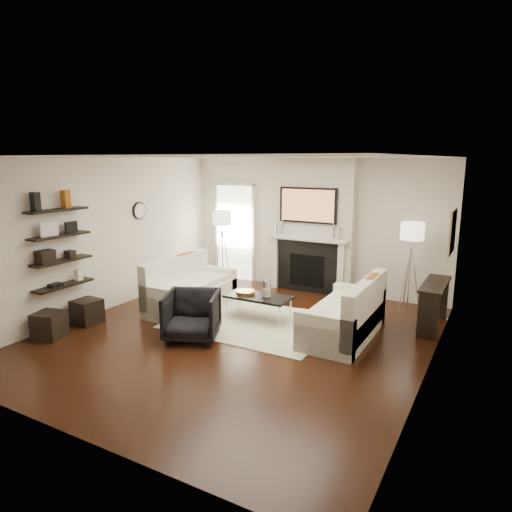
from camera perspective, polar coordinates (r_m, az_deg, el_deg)
The scene contains 71 objects.
room_envelope at distance 6.75m, azimuth -2.47°, elevation 0.74°, with size 6.00×6.00×6.00m.
chimney_breast at distance 9.29m, azimuth 6.83°, elevation 3.76°, with size 1.80×0.25×2.70m, color silver.
fireplace_surround at distance 9.32m, azimuth 6.39°, elevation -1.40°, with size 1.30×0.02×1.04m, color black.
firebox at distance 9.33m, azimuth 6.37°, elevation -1.83°, with size 0.75×0.02×0.65m, color black.
mantel_pilaster_l at distance 9.58m, azimuth 2.35°, elevation -0.79°, with size 0.12×0.08×1.10m, color white.
mantel_pilaster_r at distance 9.04m, azimuth 10.54°, elevation -1.75°, with size 0.12×0.08×1.10m, color white.
mantel_shelf at distance 9.15m, azimuth 6.36°, elevation 2.19°, with size 1.70×0.18×0.07m, color white.
tv_body at distance 9.09m, azimuth 6.52°, elevation 6.32°, with size 1.20×0.06×0.70m, color black.
tv_screen at distance 9.06m, azimuth 6.44°, elevation 6.30°, with size 1.10×0.01×0.62m, color #BF723F.
candlestick_l_tall at distance 9.36m, azimuth 3.30°, elevation 3.60°, with size 0.04×0.04×0.30m, color silver.
candlestick_l_short at distance 9.42m, azimuth 2.58°, elevation 3.48°, with size 0.04×0.04×0.24m, color silver.
candlestick_r_tall at distance 8.94m, azimuth 9.67°, elevation 3.06°, with size 0.04×0.04×0.30m, color silver.
candlestick_r_short at distance 8.90m, azimuth 10.45°, elevation 2.80°, with size 0.04×0.04×0.24m, color silver.
hallway_panel at distance 10.26m, azimuth -2.60°, elevation 2.91°, with size 0.90×0.02×2.10m, color white.
door_trim_l at distance 10.50m, azimuth -4.89°, elevation 3.09°, with size 0.06×0.06×2.16m, color white.
door_trim_r at distance 10.00m, azimuth -0.31°, elevation 2.68°, with size 0.06×0.06×2.16m, color white.
door_trim_top at distance 10.12m, azimuth -2.72°, elevation 8.94°, with size 1.02×0.06×0.06m, color white.
rug at distance 7.69m, azimuth -0.34°, elevation -8.24°, with size 2.60×2.00×0.01m, color beige.
loveseat_left_base at distance 8.40m, azimuth -8.07°, elevation -5.12°, with size 0.85×1.80×0.42m, color white.
loveseat_left_back at distance 8.52m, azimuth -9.93°, elevation -2.74°, with size 0.18×1.80×0.80m, color white.
loveseat_left_arm_n at distance 7.78m, azimuth -11.69°, elevation -5.97°, with size 0.85×0.18×0.60m, color white.
loveseat_left_arm_s at distance 9.01m, azimuth -4.99°, elevation -3.28°, with size 0.85×0.18×0.60m, color white.
loveseat_left_cushion at distance 8.30m, azimuth -7.84°, elevation -3.46°, with size 0.63×1.44×0.10m, color white.
pillow_left_orange at distance 8.70m, azimuth -8.74°, elevation -1.01°, with size 0.10×0.42×0.42m, color #A45214.
pillow_left_charcoal at distance 8.25m, azimuth -11.28°, elevation -1.89°, with size 0.10×0.40×0.40m, color black.
loveseat_right_base at distance 7.16m, azimuth 10.80°, elevation -8.28°, with size 0.85×1.80×0.42m, color white.
loveseat_right_back at distance 6.97m, azimuth 13.53°, elevation -6.22°, with size 0.18×1.80×0.80m, color white.
loveseat_right_arm_n at distance 6.42m, azimuth 8.52°, elevation -9.79°, with size 0.85×0.18×0.60m, color white.
loveseat_right_arm_s at distance 7.87m, azimuth 12.70°, elevation -5.81°, with size 0.85×0.18×0.60m, color white.
loveseat_right_cushion at distance 7.09m, azimuth 10.50°, elevation -6.25°, with size 0.63×1.44×0.10m, color white.
pillow_right_orange at distance 7.19m, azimuth 14.26°, elevation -4.00°, with size 0.10×0.42×0.42m, color #A45214.
pillow_right_charcoal at distance 6.64m, azimuth 12.91°, elevation -5.37°, with size 0.10×0.40×0.40m, color black.
coffee_table at distance 7.70m, azimuth 0.30°, elevation -5.12°, with size 1.10×0.55×0.04m, color black.
coffee_leg_nw at distance 7.83m, azimuth -3.71°, elevation -6.48°, with size 0.02×0.02×0.38m, color silver.
coffee_leg_ne at distance 7.36m, azimuth 2.91°, elevation -7.68°, with size 0.02×0.02×0.38m, color silver.
coffee_leg_sw at distance 8.18m, azimuth -2.04°, elevation -5.63°, with size 0.02×0.02×0.38m, color silver.
coffee_leg_se at distance 7.74m, azimuth 4.36°, elevation -6.70°, with size 0.02×0.02×0.38m, color silver.
hurricane_glass at distance 7.59m, azimuth 1.30°, elevation -4.13°, with size 0.16×0.16×0.28m, color white.
hurricane_candle at distance 7.61m, azimuth 1.30°, elevation -4.60°, with size 0.09×0.09×0.14m, color white.
copper_bowl at distance 7.81m, azimuth -1.31°, elevation -4.55°, with size 0.32×0.32×0.05m, color #B25F1D.
armchair at distance 6.98m, azimuth -8.03°, elevation -7.08°, with size 0.78×0.73×0.80m, color black.
lamp_left_post at distance 9.89m, azimuth -4.21°, elevation -0.10°, with size 0.02×0.02×1.20m, color silver.
lamp_left_shade at distance 9.75m, azimuth -4.29°, elevation 4.79°, with size 0.40×0.40×0.30m, color white.
lamp_left_leg_a at distance 9.83m, azimuth -3.67°, elevation -0.17°, with size 0.02×0.02×1.25m, color silver.
lamp_left_leg_b at distance 10.00m, azimuth -4.17°, elevation 0.03°, with size 0.02×0.02×1.25m, color silver.
lamp_left_leg_c at distance 9.84m, azimuth -4.78°, elevation -0.17°, with size 0.02×0.02×1.25m, color silver.
lamp_right_post at distance 8.52m, azimuth 18.60°, elevation -2.69°, with size 0.02×0.02×1.20m, color silver.
lamp_right_shade at distance 8.35m, azimuth 18.98°, elevation 2.96°, with size 0.40×0.40×0.30m, color white.
lamp_right_leg_a at distance 8.50m, azimuth 19.32°, elevation -2.77°, with size 0.02×0.02×1.25m, color silver.
lamp_right_leg_b at distance 8.62m, azimuth 18.36°, elevation -2.51°, with size 0.02×0.02×1.25m, color silver.
lamp_right_leg_c at distance 8.44m, azimuth 18.11°, elevation -2.80°, with size 0.02×0.02×1.25m, color silver.
console_top at distance 7.77m, azimuth 21.50°, elevation -3.29°, with size 0.35×1.20×0.04m, color black.
console_leg_n at distance 7.35m, azimuth 20.69°, elevation -7.14°, with size 0.30×0.04×0.71m, color black.
console_leg_s at distance 8.40m, azimuth 21.83°, elevation -4.88°, with size 0.30×0.04×0.71m, color black.
wall_art at distance 7.81m, azimuth 23.35°, elevation 2.79°, with size 0.03×0.70×0.70m, color #A38351.
shelf_bottom at distance 7.90m, azimuth -22.89°, elevation -3.39°, with size 0.25×1.00×0.04m, color black.
shelf_lower at distance 7.81m, azimuth -23.13°, elevation -0.56°, with size 0.25×1.00×0.04m, color black.
shelf_upper at distance 7.74m, azimuth -23.37°, elevation 2.34°, with size 0.25×1.00×0.04m, color black.
shelf_top at distance 7.69m, azimuth -23.62°, elevation 5.27°, with size 0.25×1.00×0.04m, color black.
decor_magfile_a at distance 7.47m, azimuth -25.86°, elevation 6.13°, with size 0.12×0.10×0.28m, color black.
decor_magfile_b at distance 7.78m, azimuth -22.70°, elevation 6.59°, with size 0.12×0.10×0.28m, color #A45214.
decor_frame_a at distance 7.62m, azimuth -24.47°, elevation 3.08°, with size 0.04×0.30×0.22m, color white.
decor_frame_b at distance 7.87m, azimuth -22.10°, elevation 3.37°, with size 0.04×0.22×0.18m, color black.
decor_wine_rack at distance 7.62m, azimuth -24.84°, elevation -0.09°, with size 0.18×0.25×0.20m, color black.
decor_box_small at distance 7.90m, azimuth -22.21°, elevation 0.22°, with size 0.15×0.12×0.12m, color black.
decor_books at distance 7.80m, azimuth -23.79°, elevation -3.33°, with size 0.14×0.20×0.05m, color black.
decor_box_tall at distance 8.05m, azimuth -21.31°, elevation -2.19°, with size 0.10×0.10×0.18m, color white.
clock_rim at distance 9.06m, azimuth -14.40°, elevation 5.49°, with size 0.34×0.34×0.04m, color black.
clock_face at distance 9.04m, azimuth -14.28°, elevation 5.49°, with size 0.29×0.29×0.01m, color white.
ottoman_near at distance 8.10m, azimuth -20.35°, elevation -6.52°, with size 0.40×0.40×0.40m, color black.
ottoman_far at distance 7.68m, azimuth -24.42°, elevation -7.86°, with size 0.40×0.40×0.40m, color black.
Camera 1 is at (3.46, -5.64, 2.66)m, focal length 32.00 mm.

